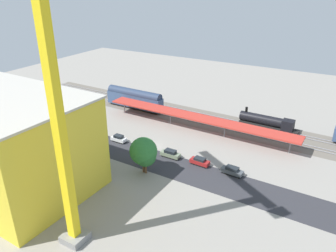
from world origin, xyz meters
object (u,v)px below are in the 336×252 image
(parked_car_2, at_px, (170,154))
(street_tree_2, at_px, (143,151))
(parked_car_4, at_px, (119,139))
(street_tree_0, at_px, (145,156))
(freight_coach_far, at_px, (135,98))
(box_truck_0, at_px, (21,128))
(parked_car_7, at_px, (57,122))
(street_tree_3, at_px, (68,127))
(box_truck_1, at_px, (62,137))
(platform_canopy_near, at_px, (197,117))
(traffic_light, at_px, (80,134))
(parked_car_1, at_px, (200,162))
(tower_crane, at_px, (52,92))
(locomotive, at_px, (269,123))
(parked_car_3, at_px, (145,146))
(street_tree_4, at_px, (91,139))
(box_truck_2, at_px, (86,147))
(street_tree_1, at_px, (20,120))
(parked_car_5, at_px, (97,134))
(parked_car_0, at_px, (232,171))
(parked_car_6, at_px, (75,127))

(parked_car_2, xyz_separation_m, street_tree_2, (1.79, 8.37, 4.21))
(parked_car_4, distance_m, street_tree_0, 17.11)
(freight_coach_far, distance_m, street_tree_2, 38.57)
(freight_coach_far, bearing_deg, box_truck_0, 64.38)
(parked_car_7, distance_m, street_tree_3, 16.41)
(box_truck_1, xyz_separation_m, street_tree_3, (-3.08, 0.24, 3.54))
(freight_coach_far, distance_m, street_tree_0, 39.05)
(box_truck_1, height_order, street_tree_3, street_tree_3)
(platform_canopy_near, relative_size, street_tree_2, 6.91)
(traffic_light, bearing_deg, parked_car_1, -163.91)
(tower_crane, height_order, box_truck_1, tower_crane)
(parked_car_2, distance_m, tower_crane, 37.69)
(locomotive, height_order, tower_crane, tower_crane)
(parked_car_1, distance_m, traffic_light, 28.96)
(parked_car_2, distance_m, street_tree_2, 9.54)
(box_truck_1, bearing_deg, street_tree_3, 175.54)
(parked_car_3, distance_m, tower_crane, 38.71)
(street_tree_4, bearing_deg, platform_canopy_near, -119.31)
(parked_car_4, relative_size, box_truck_2, 0.46)
(box_truck_0, distance_m, street_tree_3, 16.77)
(locomotive, xyz_separation_m, street_tree_4, (31.27, 36.57, 2.97))
(locomotive, distance_m, street_tree_1, 66.49)
(locomotive, relative_size, box_truck_1, 1.64)
(platform_canopy_near, bearing_deg, box_truck_2, 56.07)
(parked_car_3, distance_m, parked_car_4, 7.90)
(street_tree_0, relative_size, street_tree_3, 0.87)
(freight_coach_far, distance_m, tower_crane, 60.56)
(parked_car_2, height_order, box_truck_0, box_truck_0)
(locomotive, distance_m, parked_car_5, 46.70)
(parked_car_7, distance_m, street_tree_0, 37.52)
(tower_crane, xyz_separation_m, box_truck_2, (16.40, -21.05, -22.30))
(locomotive, xyz_separation_m, street_tree_0, (16.95, 36.02, 2.37))
(parked_car_5, bearing_deg, parked_car_1, -179.95)
(parked_car_1, bearing_deg, parked_car_4, -0.63)
(tower_crane, bearing_deg, parked_car_2, -93.12)
(locomotive, xyz_separation_m, tower_crane, (17.36, 57.10, 22.28))
(freight_coach_far, relative_size, tower_crane, 0.49)
(parked_car_1, height_order, parked_car_5, parked_car_1)
(parked_car_5, bearing_deg, parked_car_0, 179.70)
(parked_car_3, distance_m, street_tree_0, 11.68)
(street_tree_0, distance_m, street_tree_1, 38.56)
(parked_car_4, height_order, traffic_light, traffic_light)
(parked_car_4, distance_m, street_tree_3, 12.60)
(parked_car_0, bearing_deg, parked_car_6, -0.57)
(parked_car_3, height_order, parked_car_5, parked_car_3)
(locomotive, xyz_separation_m, parked_car_5, (37.90, 27.26, -1.04))
(box_truck_0, relative_size, street_tree_1, 1.40)
(parked_car_7, xyz_separation_m, street_tree_0, (-36.22, 9.16, 3.40))
(parked_car_4, xyz_separation_m, traffic_light, (4.92, 8.21, 3.60))
(parked_car_1, bearing_deg, street_tree_3, 14.03)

